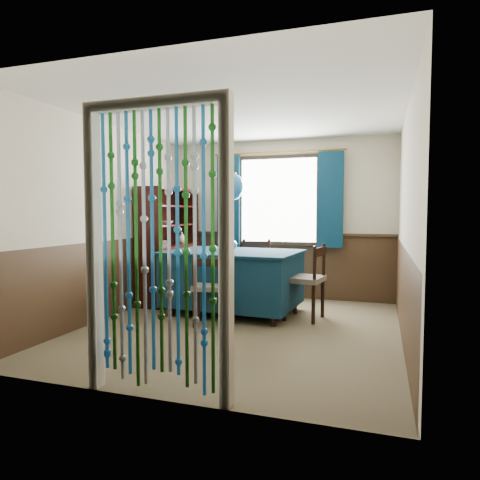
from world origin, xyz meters
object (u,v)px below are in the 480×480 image
(chair_near, at_px, (210,288))
(chair_left, at_px, (168,270))
(vase_sideboard, at_px, (182,237))
(bowl_shelf, at_px, (166,223))
(vase_table, at_px, (230,243))
(dining_table, at_px, (233,277))
(chair_right, at_px, (307,280))
(chair_far, at_px, (256,269))
(pendant_lamp, at_px, (233,187))
(sideboard, at_px, (169,262))

(chair_near, xyz_separation_m, chair_left, (-1.01, 0.81, 0.06))
(vase_sideboard, bearing_deg, bowl_shelf, -90.00)
(chair_near, relative_size, vase_sideboard, 4.24)
(vase_table, bearing_deg, dining_table, -45.40)
(bowl_shelf, bearing_deg, dining_table, -13.22)
(chair_right, height_order, vase_sideboard, vase_sideboard)
(chair_far, distance_m, pendant_lamp, 1.43)
(chair_right, relative_size, bowl_shelf, 4.14)
(chair_left, distance_m, sideboard, 0.40)
(vase_table, bearing_deg, pendant_lamp, -45.40)
(chair_right, bearing_deg, sideboard, 85.79)
(vase_sideboard, bearing_deg, dining_table, -34.95)
(chair_near, distance_m, sideboard, 1.66)
(vase_table, bearing_deg, chair_left, 177.32)
(chair_right, xyz_separation_m, pendant_lamp, (-1.00, 0.04, 1.20))
(chair_far, distance_m, vase_sideboard, 1.33)
(pendant_lamp, bearing_deg, chair_left, 173.28)
(chair_near, bearing_deg, vase_sideboard, 113.56)
(pendant_lamp, bearing_deg, vase_table, 134.60)
(pendant_lamp, xyz_separation_m, vase_table, (-0.08, 0.08, -0.77))
(pendant_lamp, height_order, vase_sideboard, pendant_lamp)
(chair_left, xyz_separation_m, pendant_lamp, (1.06, -0.12, 1.19))
(dining_table, distance_m, vase_sideboard, 1.49)
(chair_near, height_order, vase_table, vase_table)
(sideboard, height_order, pendant_lamp, pendant_lamp)
(dining_table, bearing_deg, chair_near, -90.26)
(sideboard, distance_m, vase_table, 1.25)
(chair_left, distance_m, bowl_shelf, 0.72)
(vase_table, bearing_deg, chair_near, -87.82)
(sideboard, bearing_deg, vase_table, -19.18)
(sideboard, bearing_deg, vase_sideboard, 79.84)
(chair_far, relative_size, chair_left, 0.97)
(dining_table, height_order, vase_sideboard, vase_sideboard)
(chair_far, height_order, chair_left, chair_left)
(sideboard, bearing_deg, chair_left, -65.43)
(chair_left, bearing_deg, chair_right, 95.70)
(chair_left, xyz_separation_m, sideboard, (-0.16, 0.35, 0.08))
(dining_table, relative_size, chair_near, 2.12)
(chair_far, distance_m, bowl_shelf, 1.52)
(chair_far, xyz_separation_m, pendant_lamp, (-0.09, -0.77, 1.20))
(dining_table, height_order, chair_left, chair_left)
(pendant_lamp, relative_size, bowl_shelf, 4.19)
(chair_left, relative_size, vase_sideboard, 4.82)
(chair_far, xyz_separation_m, chair_left, (-1.15, -0.65, 0.01))
(sideboard, xyz_separation_m, bowl_shelf, (0.06, -0.21, 0.61))
(chair_near, distance_m, vase_table, 0.91)
(sideboard, bearing_deg, chair_right, -12.98)
(dining_table, xyz_separation_m, vase_sideboard, (-1.16, 0.81, 0.48))
(chair_near, relative_size, chair_right, 0.90)
(dining_table, xyz_separation_m, chair_right, (1.00, -0.04, 0.03))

